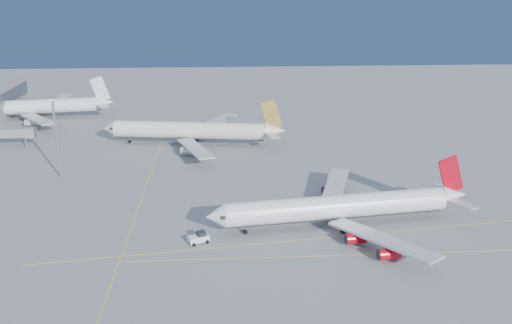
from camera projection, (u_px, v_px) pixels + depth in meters
name	position (u px, v px, depth m)	size (l,w,h in m)	color
ground	(301.00, 228.00, 133.92)	(500.00, 500.00, 0.00)	slate
jet_bridge	(3.00, 133.00, 195.22)	(23.60, 3.60, 6.90)	gray
taxiway_lines	(238.00, 219.00, 139.08)	(118.86, 140.00, 0.02)	yellow
airliner_virgin	(342.00, 207.00, 133.99)	(64.39, 57.37, 15.90)	white
airliner_etihad	(194.00, 131.00, 198.46)	(64.79, 59.31, 16.93)	beige
airliner_third	(35.00, 107.00, 234.08)	(63.88, 58.42, 17.15)	white
pushback_tug	(199.00, 238.00, 126.46)	(5.05, 4.12, 2.55)	white
light_mast	(56.00, 131.00, 163.38)	(2.08, 2.08, 24.01)	gray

